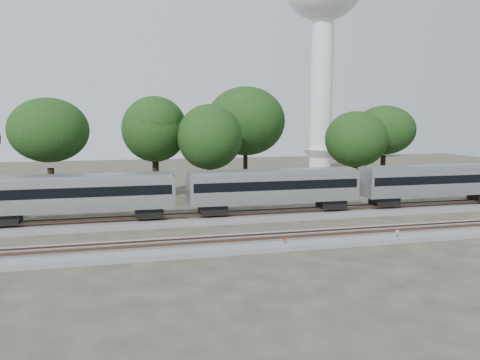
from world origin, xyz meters
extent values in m
plane|color=#383328|center=(0.00, 0.00, 0.00)|extent=(160.00, 160.00, 0.00)
cube|color=slate|center=(0.00, 6.00, 0.20)|extent=(160.00, 5.00, 0.40)
cube|color=brown|center=(0.00, 5.28, 0.66)|extent=(160.00, 0.08, 0.15)
cube|color=brown|center=(0.00, 6.72, 0.66)|extent=(160.00, 0.08, 0.15)
cube|color=slate|center=(0.00, -4.00, 0.20)|extent=(160.00, 5.00, 0.40)
cube|color=brown|center=(0.00, -4.72, 0.66)|extent=(160.00, 0.08, 0.15)
cube|color=brown|center=(0.00, -3.28, 0.66)|extent=(160.00, 0.08, 0.15)
cube|color=silver|center=(-15.53, 6.00, 3.16)|extent=(17.60, 3.03, 3.03)
cube|color=black|center=(-15.53, 6.00, 3.46)|extent=(16.99, 3.08, 0.91)
cube|color=gray|center=(-15.53, 6.00, 4.72)|extent=(17.19, 2.43, 0.35)
cube|color=black|center=(-21.90, 6.00, 1.19)|extent=(2.63, 2.22, 0.91)
cube|color=black|center=(-9.16, 6.00, 1.19)|extent=(2.63, 2.22, 0.91)
cube|color=silver|center=(3.47, 6.00, 3.16)|extent=(17.60, 3.03, 3.03)
cube|color=black|center=(3.47, 6.00, 3.46)|extent=(16.99, 3.08, 0.91)
cube|color=gray|center=(3.47, 6.00, 4.72)|extent=(17.19, 2.43, 0.35)
cube|color=black|center=(-2.90, 6.00, 1.19)|extent=(2.63, 2.22, 0.91)
cube|color=black|center=(9.84, 6.00, 1.19)|extent=(2.63, 2.22, 0.91)
cube|color=silver|center=(22.48, 6.00, 3.16)|extent=(17.60, 3.03, 3.03)
cube|color=black|center=(22.48, 6.00, 3.46)|extent=(16.99, 3.08, 0.91)
cube|color=gray|center=(22.48, 6.00, 4.72)|extent=(17.19, 2.43, 0.35)
cube|color=black|center=(16.10, 6.00, 1.19)|extent=(2.63, 2.22, 0.91)
cylinder|color=#512D19|center=(0.61, -5.54, 0.39)|extent=(0.05, 0.05, 0.78)
cylinder|color=#AA1F0C|center=(0.61, -5.54, 0.74)|extent=(0.26, 0.14, 0.28)
cylinder|color=#512D19|center=(10.25, -5.83, 0.45)|extent=(0.06, 0.06, 0.89)
cylinder|color=silver|center=(10.25, -5.83, 0.84)|extent=(0.31, 0.11, 0.32)
cube|color=#512D19|center=(8.22, -6.05, 0.15)|extent=(0.58, 0.46, 0.30)
cylinder|color=silver|center=(25.71, 45.57, 14.52)|extent=(4.15, 4.15, 29.04)
cone|color=silver|center=(25.71, 45.57, 2.07)|extent=(6.64, 6.64, 4.15)
cylinder|color=black|center=(-19.08, 14.59, 2.38)|extent=(0.70, 0.70, 4.75)
ellipsoid|color=black|center=(-19.08, 14.59, 8.82)|extent=(8.96, 8.96, 7.62)
cylinder|color=black|center=(-7.59, 19.60, 2.36)|extent=(0.70, 0.70, 4.73)
ellipsoid|color=black|center=(-7.59, 19.60, 8.78)|extent=(8.91, 8.91, 7.58)
cylinder|color=black|center=(-1.33, 16.27, 2.12)|extent=(0.70, 0.70, 4.24)
ellipsoid|color=black|center=(-1.33, 16.27, 7.87)|extent=(7.99, 7.99, 6.79)
cylinder|color=black|center=(5.59, 25.93, 2.61)|extent=(0.70, 0.70, 5.23)
ellipsoid|color=black|center=(5.59, 25.93, 9.71)|extent=(9.86, 9.86, 8.38)
cylinder|color=black|center=(20.46, 21.15, 1.93)|extent=(0.70, 0.70, 3.87)
ellipsoid|color=black|center=(20.46, 21.15, 7.19)|extent=(7.30, 7.30, 6.20)
cylinder|color=black|center=(27.39, 25.41, 2.24)|extent=(0.70, 0.70, 4.48)
ellipsoid|color=black|center=(27.39, 25.41, 8.33)|extent=(8.45, 8.45, 7.19)
camera|label=1|loc=(-11.18, -39.05, 10.00)|focal=35.00mm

